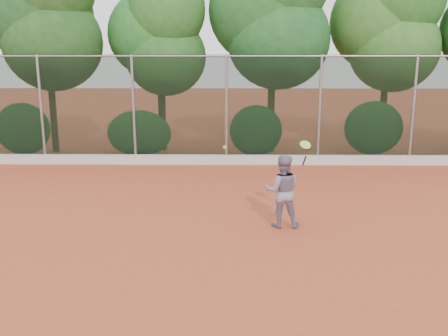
{
  "coord_description": "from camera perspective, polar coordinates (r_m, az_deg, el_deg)",
  "views": [
    {
      "loc": [
        0.13,
        -9.06,
        3.64
      ],
      "look_at": [
        0.0,
        1.0,
        1.25
      ],
      "focal_mm": 40.0,
      "sensor_mm": 36.0,
      "label": 1
    }
  ],
  "objects": [
    {
      "name": "chainlink_fence",
      "position": [
        16.16,
        0.28,
        7.03
      ],
      "size": [
        24.09,
        0.09,
        3.5
      ],
      "color": "black",
      "rests_on": "ground"
    },
    {
      "name": "concrete_curb",
      "position": [
        16.26,
        0.27,
        0.96
      ],
      "size": [
        24.0,
        0.2,
        0.3
      ],
      "primitive_type": "cube",
      "color": "beige",
      "rests_on": "ground"
    },
    {
      "name": "tennis_racket",
      "position": [
        10.29,
        9.26,
        2.43
      ],
      "size": [
        0.32,
        0.3,
        0.56
      ],
      "color": "black",
      "rests_on": "ground"
    },
    {
      "name": "tennis_player",
      "position": [
        10.48,
        6.67,
        -2.62
      ],
      "size": [
        0.77,
        0.61,
        1.54
      ],
      "primitive_type": "imported",
      "rotation": [
        0.0,
        0.0,
        3.1
      ],
      "color": "gray",
      "rests_on": "ground"
    },
    {
      "name": "tennis_ball_in_flight",
      "position": [
        10.22,
        0.08,
        2.38
      ],
      "size": [
        0.07,
        0.07,
        0.07
      ],
      "color": "#BBCB2E",
      "rests_on": "ground"
    },
    {
      "name": "foliage_backdrop",
      "position": [
        18.07,
        -1.46,
        15.77
      ],
      "size": [
        23.7,
        3.63,
        7.55
      ],
      "color": "#402618",
      "rests_on": "ground"
    },
    {
      "name": "ground",
      "position": [
        9.76,
        -0.08,
        -8.52
      ],
      "size": [
        80.0,
        80.0,
        0.0
      ],
      "primitive_type": "plane",
      "color": "#B6482B",
      "rests_on": "ground"
    }
  ]
}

